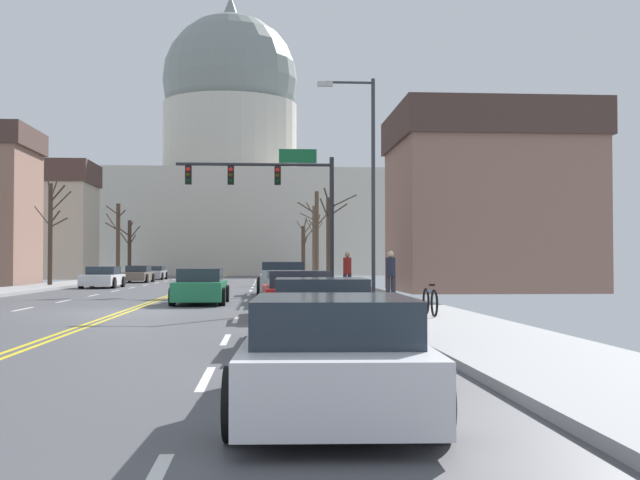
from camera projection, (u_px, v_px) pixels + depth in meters
ground at (123, 312)px, 23.82m from camera, size 20.00×180.00×0.20m
signal_gantry at (277, 188)px, 39.82m from camera, size 7.91×0.41×7.06m
street_lamp_right at (366, 169)px, 28.96m from camera, size 2.12×0.24×8.09m
capitol_building at (230, 171)px, 94.81m from camera, size 35.45×19.52×33.56m
pickup_truck_near_00 at (283, 280)px, 36.23m from camera, size 2.37×5.36×1.51m
sedan_near_01 at (201, 287)px, 28.68m from camera, size 1.93×4.42×1.28m
sedan_near_02 at (297, 295)px, 21.78m from camera, size 2.13×4.68×1.29m
sedan_near_03 at (320, 313)px, 14.67m from camera, size 2.19×4.68×1.23m
sedan_near_04 at (331, 356)px, 8.08m from camera, size 2.07×4.43×1.19m
sedan_oncoming_00 at (103, 278)px, 46.17m from camera, size 2.09×4.28×1.24m
sedan_oncoming_01 at (138, 275)px, 58.04m from camera, size 2.04×4.39×1.23m
sedan_oncoming_02 at (153, 273)px, 67.21m from camera, size 2.12×4.35×1.13m
flank_building_02 at (32, 220)px, 69.61m from camera, size 10.78×6.85×10.25m
flank_building_03 at (488, 200)px, 41.50m from camera, size 9.98×8.90×9.42m
bare_tree_00 at (304, 249)px, 76.97m from camera, size 1.71×2.39×5.57m
bare_tree_01 at (51, 229)px, 47.52m from camera, size 2.41×2.37×6.75m
bare_tree_02 at (317, 234)px, 55.31m from camera, size 2.33×2.20×6.29m
bare_tree_03 at (118, 240)px, 65.61m from camera, size 1.77×0.85×6.19m
bare_tree_04 at (330, 239)px, 46.03m from camera, size 2.22×2.39×5.60m
bare_tree_05 at (129, 246)px, 76.80m from camera, size 2.34×2.29×5.37m
bare_tree_06 at (314, 240)px, 66.53m from camera, size 1.15×1.97×6.39m
pedestrian_00 at (347, 271)px, 32.53m from camera, size 0.35×0.34×1.78m
pedestrian_01 at (391, 273)px, 27.50m from camera, size 0.35×0.34×1.75m
bicycle_parked at (430, 302)px, 20.73m from camera, size 0.12×1.77×0.85m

